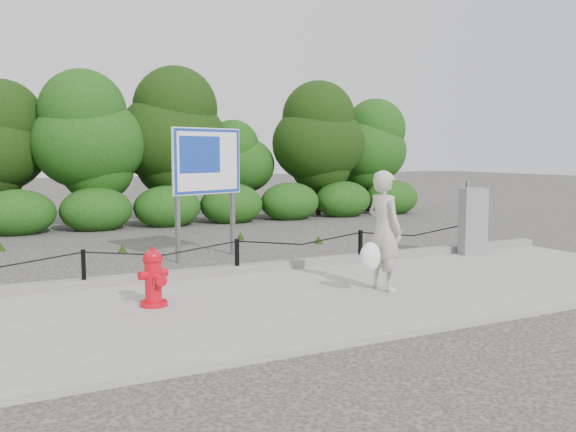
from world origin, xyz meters
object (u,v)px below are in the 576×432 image
(utility_cabinet, at_px, (473,221))
(advertising_sign, at_px, (207,167))
(pedestrian, at_px, (383,232))
(fire_hydrant, at_px, (154,278))

(utility_cabinet, xyz_separation_m, advertising_sign, (-4.81, 2.35, 1.09))
(pedestrian, xyz_separation_m, advertising_sign, (-1.29, 4.16, 0.89))
(fire_hydrant, relative_size, utility_cabinet, 0.54)
(fire_hydrant, distance_m, advertising_sign, 4.32)
(pedestrian, bearing_deg, utility_cabinet, -68.81)
(fire_hydrant, bearing_deg, advertising_sign, 44.13)
(advertising_sign, bearing_deg, pedestrian, -90.80)
(fire_hydrant, bearing_deg, utility_cabinet, -6.22)
(fire_hydrant, xyz_separation_m, advertising_sign, (2.02, 3.56, 1.39))
(fire_hydrant, distance_m, pedestrian, 3.40)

